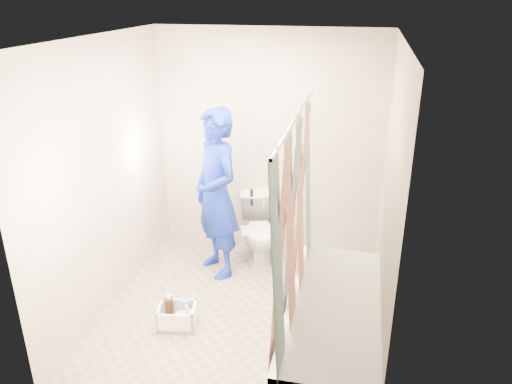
% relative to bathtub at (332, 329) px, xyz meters
% --- Properties ---
extents(floor, '(2.60, 2.60, 0.00)m').
position_rel_bathtub_xyz_m(floor, '(-0.85, 0.43, -0.27)').
color(floor, tan).
rests_on(floor, ground).
extents(ceiling, '(2.40, 2.60, 0.02)m').
position_rel_bathtub_xyz_m(ceiling, '(-0.85, 0.43, 2.13)').
color(ceiling, white).
rests_on(ceiling, wall_back).
extents(wall_back, '(2.40, 0.02, 2.40)m').
position_rel_bathtub_xyz_m(wall_back, '(-0.85, 1.73, 0.93)').
color(wall_back, '#BEB392').
rests_on(wall_back, ground).
extents(wall_front, '(2.40, 0.02, 2.40)m').
position_rel_bathtub_xyz_m(wall_front, '(-0.85, -0.88, 0.93)').
color(wall_front, '#BEB392').
rests_on(wall_front, ground).
extents(wall_left, '(0.02, 2.60, 2.40)m').
position_rel_bathtub_xyz_m(wall_left, '(-2.05, 0.43, 0.93)').
color(wall_left, '#BEB392').
rests_on(wall_left, ground).
extents(wall_right, '(0.02, 2.60, 2.40)m').
position_rel_bathtub_xyz_m(wall_right, '(0.35, 0.43, 0.93)').
color(wall_right, '#BEB392').
rests_on(wall_right, ground).
extents(bathtub, '(0.70, 1.75, 0.50)m').
position_rel_bathtub_xyz_m(bathtub, '(0.00, 0.00, 0.00)').
color(bathtub, white).
rests_on(bathtub, ground).
extents(curtain_rod, '(0.02, 1.90, 0.02)m').
position_rel_bathtub_xyz_m(curtain_rod, '(-0.33, 0.00, 1.68)').
color(curtain_rod, silver).
rests_on(curtain_rod, wall_back).
extents(shower_curtain, '(0.06, 1.75, 1.80)m').
position_rel_bathtub_xyz_m(shower_curtain, '(-0.33, 0.00, 0.75)').
color(shower_curtain, silver).
rests_on(shower_curtain, curtain_rod).
extents(toilet, '(0.57, 0.76, 0.69)m').
position_rel_bathtub_xyz_m(toilet, '(-0.87, 1.40, 0.08)').
color(toilet, white).
rests_on(toilet, ground).
extents(tank_lid, '(0.46, 0.30, 0.03)m').
position_rel_bathtub_xyz_m(tank_lid, '(-0.84, 1.30, 0.14)').
color(tank_lid, white).
rests_on(tank_lid, toilet).
extents(tank_internals, '(0.16, 0.08, 0.23)m').
position_rel_bathtub_xyz_m(tank_internals, '(-0.97, 1.56, 0.41)').
color(tank_internals, black).
rests_on(tank_internals, toilet).
extents(plumber, '(0.73, 0.74, 1.72)m').
position_rel_bathtub_xyz_m(plumber, '(-1.25, 1.08, 0.59)').
color(plumber, navy).
rests_on(plumber, ground).
extents(cleaning_caddy, '(0.36, 0.31, 0.24)m').
position_rel_bathtub_xyz_m(cleaning_caddy, '(-1.33, 0.12, -0.18)').
color(cleaning_caddy, white).
rests_on(cleaning_caddy, ground).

